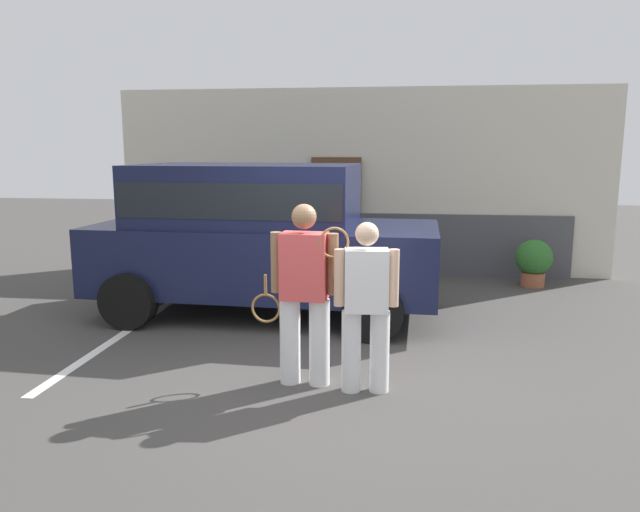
{
  "coord_description": "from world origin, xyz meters",
  "views": [
    {
      "loc": [
        0.76,
        -5.51,
        2.27
      ],
      "look_at": [
        -0.15,
        1.2,
        1.05
      ],
      "focal_mm": 33.85,
      "sensor_mm": 36.0,
      "label": 1
    }
  ],
  "objects_px": {
    "parked_suv": "(258,232)",
    "tennis_player_woman": "(365,304)",
    "tennis_player_man": "(304,293)",
    "potted_plant_by_porch": "(534,260)"
  },
  "relations": [
    {
      "from": "tennis_player_woman",
      "to": "potted_plant_by_porch",
      "type": "distance_m",
      "value": 5.39
    },
    {
      "from": "parked_suv",
      "to": "tennis_player_man",
      "type": "xyz_separation_m",
      "value": [
        1.02,
        -2.4,
        -0.24
      ]
    },
    {
      "from": "parked_suv",
      "to": "potted_plant_by_porch",
      "type": "relative_size",
      "value": 5.97
    },
    {
      "from": "tennis_player_man",
      "to": "potted_plant_by_porch",
      "type": "bearing_deg",
      "value": -120.99
    },
    {
      "from": "tennis_player_man",
      "to": "tennis_player_woman",
      "type": "bearing_deg",
      "value": 172.24
    },
    {
      "from": "potted_plant_by_porch",
      "to": "parked_suv",
      "type": "bearing_deg",
      "value": -151.35
    },
    {
      "from": "parked_suv",
      "to": "tennis_player_man",
      "type": "relative_size",
      "value": 2.66
    },
    {
      "from": "tennis_player_woman",
      "to": "potted_plant_by_porch",
      "type": "relative_size",
      "value": 2.06
    },
    {
      "from": "parked_suv",
      "to": "tennis_player_woman",
      "type": "xyz_separation_m",
      "value": [
        1.61,
        -2.51,
        -0.3
      ]
    },
    {
      "from": "parked_suv",
      "to": "potted_plant_by_porch",
      "type": "height_order",
      "value": "parked_suv"
    }
  ]
}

